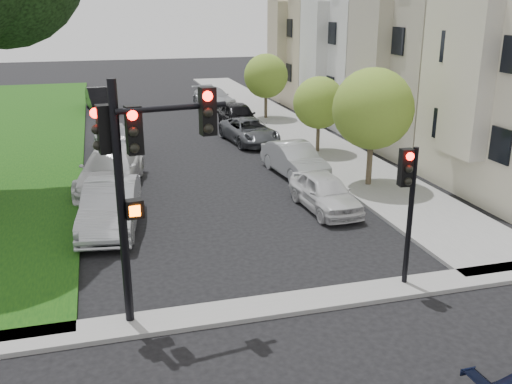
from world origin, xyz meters
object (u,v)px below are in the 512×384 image
object	(u,v)px
small_tree_c	(266,76)
car_parked_0	(325,192)
car_parked_4	(214,98)
traffic_signal_main	(139,160)
car_parked_9	(101,100)
car_parked_3	(238,116)
car_parked_7	(114,139)
car_parked_5	(111,206)
car_parked_2	(249,131)
small_tree_a	(373,109)
traffic_signal_secondary	(408,192)
car_parked_6	(111,169)
small_tree_b	(319,103)
car_parked_1	(295,160)

from	to	relation	value
small_tree_c	car_parked_0	world-z (taller)	small_tree_c
small_tree_c	car_parked_4	bearing A→B (deg)	112.85
traffic_signal_main	car_parked_9	xyz separation A→B (m)	(-0.58, 28.84, -3.10)
car_parked_3	car_parked_9	bearing A→B (deg)	133.35
traffic_signal_main	car_parked_4	size ratio (longest dim) A/B	1.20
car_parked_7	car_parked_9	bearing A→B (deg)	88.03
car_parked_5	car_parked_0	bearing A→B (deg)	6.74
car_parked_0	car_parked_4	world-z (taller)	car_parked_4
car_parked_3	car_parked_9	distance (m)	11.40
car_parked_2	car_parked_4	distance (m)	11.41
car_parked_7	small_tree_a	bearing A→B (deg)	-44.01
car_parked_5	car_parked_4	bearing A→B (deg)	78.39
traffic_signal_secondary	car_parked_6	world-z (taller)	traffic_signal_secondary
small_tree_b	car_parked_4	distance (m)	14.81
car_parked_4	car_parked_5	bearing A→B (deg)	-121.16
small_tree_c	traffic_signal_main	xyz separation A→B (m)	(-9.56, -22.80, 1.13)
car_parked_1	car_parked_9	size ratio (longest dim) A/B	0.89
car_parked_5	car_parked_9	size ratio (longest dim) A/B	0.99
traffic_signal_secondary	car_parked_0	bearing A→B (deg)	87.03
small_tree_b	small_tree_c	world-z (taller)	small_tree_c
small_tree_c	traffic_signal_secondary	distance (m)	23.05
car_parked_2	car_parked_4	bearing A→B (deg)	81.43
car_parked_9	car_parked_0	bearing A→B (deg)	-77.87
small_tree_c	car_parked_9	size ratio (longest dim) A/B	0.87
car_parked_2	car_parked_3	distance (m)	3.68
car_parked_5	car_parked_6	world-z (taller)	car_parked_6
car_parked_6	small_tree_a	bearing A→B (deg)	-2.99
traffic_signal_secondary	car_parked_7	size ratio (longest dim) A/B	0.85
car_parked_9	car_parked_4	bearing A→B (deg)	-10.32
car_parked_3	car_parked_4	size ratio (longest dim) A/B	0.96
small_tree_a	car_parked_2	bearing A→B (deg)	107.03
car_parked_4	car_parked_6	distance (m)	19.18
traffic_signal_main	small_tree_c	bearing A→B (deg)	67.26
car_parked_1	small_tree_a	bearing A→B (deg)	-50.67
traffic_signal_secondary	traffic_signal_main	bearing A→B (deg)	179.61
car_parked_2	car_parked_9	world-z (taller)	car_parked_9
small_tree_a	car_parked_9	bearing A→B (deg)	116.01
car_parked_3	car_parked_6	xyz separation A→B (m)	(-7.66, -9.80, 0.02)
car_parked_4	car_parked_7	distance (m)	14.10
car_parked_0	car_parked_1	size ratio (longest dim) A/B	0.91
small_tree_b	small_tree_c	bearing A→B (deg)	90.00
car_parked_6	car_parked_9	world-z (taller)	car_parked_9
car_parked_0	car_parked_2	distance (m)	10.83
car_parked_0	car_parked_6	bearing A→B (deg)	144.76
car_parked_4	car_parked_1	bearing A→B (deg)	-101.68
car_parked_6	traffic_signal_secondary	bearing A→B (deg)	-45.35
car_parked_6	car_parked_9	xyz separation A→B (m)	(-0.09, 18.16, 0.00)
car_parked_1	small_tree_c	bearing A→B (deg)	73.33
small_tree_c	traffic_signal_main	size ratio (longest dim) A/B	0.74
traffic_signal_secondary	car_parked_7	world-z (taller)	traffic_signal_secondary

